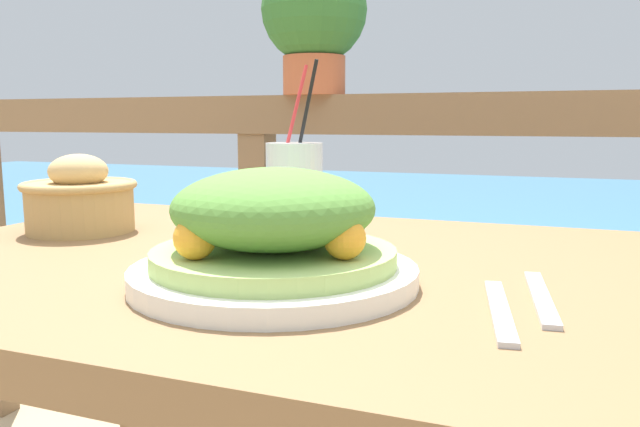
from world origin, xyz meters
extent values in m
cube|color=olive|center=(0.00, 0.00, 0.73)|extent=(1.16, 0.71, 0.04)
cube|color=olive|center=(-0.52, 0.29, 0.35)|extent=(0.06, 0.06, 0.71)
cube|color=brown|center=(0.00, 0.70, 0.92)|extent=(2.80, 0.08, 0.09)
cube|color=brown|center=(-0.45, 0.70, 0.44)|extent=(0.07, 0.07, 0.88)
cube|color=teal|center=(0.00, 3.20, 0.21)|extent=(12.00, 4.00, 0.41)
cylinder|color=white|center=(-0.03, -0.12, 0.76)|extent=(0.29, 0.29, 0.02)
cylinder|color=#A8C66B|center=(-0.03, -0.12, 0.77)|extent=(0.25, 0.25, 0.02)
ellipsoid|color=#568E38|center=(-0.03, -0.12, 0.82)|extent=(0.20, 0.20, 0.08)
sphere|color=#F9A328|center=(0.05, -0.14, 0.80)|extent=(0.04, 0.04, 0.04)
sphere|color=#F9A328|center=(-0.06, -0.04, 0.80)|extent=(0.04, 0.04, 0.04)
sphere|color=#F9A328|center=(-0.08, -0.19, 0.80)|extent=(0.04, 0.04, 0.04)
cylinder|color=silver|center=(-0.10, 0.10, 0.81)|extent=(0.08, 0.08, 0.14)
cylinder|color=red|center=(-0.11, 0.10, 0.88)|extent=(0.03, 0.08, 0.21)
cylinder|color=black|center=(-0.09, 0.11, 0.88)|extent=(0.06, 0.03, 0.21)
cylinder|color=tan|center=(-0.43, 0.06, 0.78)|extent=(0.16, 0.16, 0.07)
torus|color=tan|center=(-0.43, 0.06, 0.82)|extent=(0.17, 0.17, 0.01)
ellipsoid|color=tan|center=(-0.43, 0.06, 0.84)|extent=(0.09, 0.09, 0.05)
cylinder|color=#B75B38|center=(-0.30, 0.70, 1.01)|extent=(0.15, 0.15, 0.09)
sphere|color=#336B2D|center=(-0.30, 0.70, 1.16)|extent=(0.24, 0.24, 0.24)
cube|color=silver|center=(0.19, -0.13, 0.75)|extent=(0.04, 0.18, 0.00)
cube|color=silver|center=(0.23, -0.08, 0.75)|extent=(0.04, 0.18, 0.00)
camera|label=1|loc=(0.23, -0.68, 0.91)|focal=35.00mm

